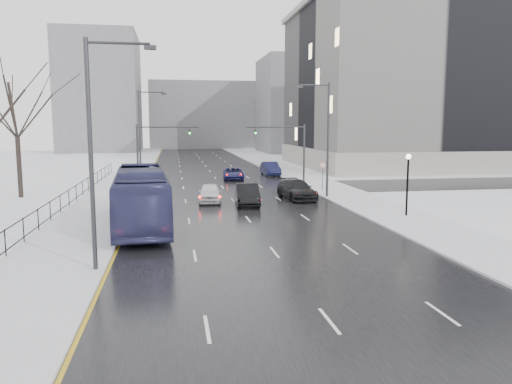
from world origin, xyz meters
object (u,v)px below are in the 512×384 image
sedan_center_near (210,193)px  tree_park_e (21,199)px  sedan_right_distant (270,169)px  sedan_right_cross (233,173)px  mast_signal_right (294,148)px  mast_signal_left (149,149)px  streetlight_l_near (96,144)px  lamppost_r_mid (408,176)px  bus (141,197)px  streetlight_r_mid (325,134)px  streetlight_l_far (142,133)px  no_uturn_sign (323,168)px  sedan_right_far (297,190)px  sedan_right_near (247,194)px

sedan_center_near → tree_park_e: bearing=167.4°
sedan_right_distant → sedan_right_cross: bearing=-144.1°
mast_signal_right → mast_signal_left: bearing=180.0°
streetlight_l_near → mast_signal_left: size_ratio=1.54×
lamppost_r_mid → sedan_center_near: bearing=145.2°
sedan_right_cross → bus: bearing=-104.4°
bus → streetlight_r_mid: bearing=30.2°
streetlight_l_near → mast_signal_right: size_ratio=1.54×
tree_park_e → mast_signal_right: tree_park_e is taller
sedan_center_near → sedan_right_distant: (9.21, 20.89, 0.07)m
sedan_right_cross → sedan_right_distant: (5.20, 3.86, 0.16)m
streetlight_l_far → lamppost_r_mid: bearing=-48.9°
no_uturn_sign → streetlight_l_near: bearing=-125.9°
streetlight_r_mid → bus: size_ratio=0.75×
no_uturn_sign → sedan_right_far: no_uturn_sign is taller
lamppost_r_mid → mast_signal_right: 18.41m
streetlight_l_far → mast_signal_left: bearing=-78.1°
streetlight_r_mid → sedan_right_near: streetlight_r_mid is taller
bus → sedan_right_cross: size_ratio=2.66×
sedan_center_near → sedan_right_near: bearing=-30.2°
streetlight_r_mid → streetlight_l_far: (-16.33, 12.00, 0.00)m
bus → sedan_right_far: size_ratio=2.35×
no_uturn_sign → sedan_right_cross: (-7.20, 12.10, -1.57)m
lamppost_r_mid → sedan_right_near: bearing=145.1°
mast_signal_right → sedan_right_distant: bearing=90.6°
sedan_center_near → sedan_right_far: size_ratio=0.81×
sedan_right_distant → sedan_right_near: bearing=-106.2°
no_uturn_sign → sedan_right_near: (-8.36, -6.91, -1.42)m
lamppost_r_mid → sedan_center_near: size_ratio=0.94×
mast_signal_left → sedan_center_near: mast_signal_left is taller
tree_park_e → streetlight_r_mid: streetlight_r_mid is taller
lamppost_r_mid → sedan_center_near: lamppost_r_mid is taller
mast_signal_right → no_uturn_sign: mast_signal_right is taller
mast_signal_left → sedan_right_distant: 19.08m
lamppost_r_mid → tree_park_e: bearing=154.4°
sedan_center_near → streetlight_r_mid: bearing=9.6°
lamppost_r_mid → mast_signal_left: (-18.33, 18.00, 1.16)m
sedan_right_distant → no_uturn_sign: bearing=-83.5°
lamppost_r_mid → mast_signal_right: size_ratio=0.66×
sedan_right_near → sedan_center_near: bearing=150.0°
lamppost_r_mid → sedan_right_distant: size_ratio=0.83×
bus → no_uturn_sign: bearing=37.5°
sedan_right_cross → sedan_right_far: 16.91m
mast_signal_right → bus: (-14.33, -18.24, -2.21)m
streetlight_l_far → sedan_right_distant: (15.37, 7.95, -4.73)m
streetlight_l_near → mast_signal_left: streetlight_l_near is taller
bus → mast_signal_left: bearing=87.2°
sedan_right_cross → no_uturn_sign: bearing=-54.8°
streetlight_r_mid → sedan_right_cross: size_ratio=2.00×
streetlight_r_mid → bus: streetlight_r_mid is taller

